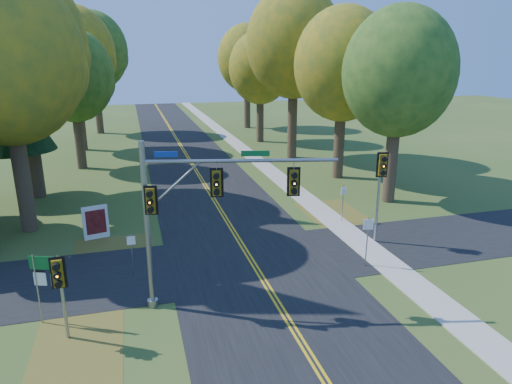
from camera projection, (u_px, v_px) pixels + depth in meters
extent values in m
plane|color=#304E1B|center=(263.00, 279.00, 20.43)|extent=(160.00, 160.00, 0.00)
cube|color=black|center=(263.00, 279.00, 20.43)|extent=(8.00, 160.00, 0.02)
cube|color=black|center=(251.00, 260.00, 22.27)|extent=(60.00, 6.00, 0.02)
cube|color=gold|center=(260.00, 279.00, 20.40)|extent=(0.10, 160.00, 0.01)
cube|color=gold|center=(265.00, 278.00, 20.45)|extent=(0.10, 160.00, 0.01)
cube|color=#9E998E|center=(386.00, 262.00, 21.99)|extent=(1.60, 160.00, 0.06)
cube|color=brown|center=(114.00, 259.00, 22.47)|extent=(4.00, 6.00, 0.00)
cube|color=brown|center=(342.00, 220.00, 27.69)|extent=(3.50, 8.00, 0.00)
cube|color=brown|center=(79.00, 345.00, 15.75)|extent=(3.00, 5.00, 0.00)
cylinder|color=#38281C|center=(22.00, 173.00, 25.20)|extent=(0.86, 0.86, 6.75)
ellipsoid|color=#A88416|center=(4.00, 57.00, 23.43)|extent=(8.00, 8.00, 9.20)
sphere|color=#A88416|center=(44.00, 72.00, 25.17)|extent=(4.80, 4.80, 4.80)
cylinder|color=#38281C|center=(391.00, 158.00, 30.51)|extent=(0.83, 0.83, 6.08)
ellipsoid|color=#547624|center=(399.00, 72.00, 28.91)|extent=(7.20, 7.20, 8.28)
sphere|color=#547624|center=(408.00, 82.00, 30.48)|extent=(4.32, 4.32, 4.32)
sphere|color=#547624|center=(388.00, 61.00, 27.72)|extent=(3.96, 3.96, 3.96)
cylinder|color=#38281C|center=(33.00, 145.00, 31.32)|extent=(0.89, 0.89, 7.42)
ellipsoid|color=#A88416|center=(18.00, 42.00, 29.39)|extent=(8.60, 8.60, 9.89)
sphere|color=#A88416|center=(51.00, 56.00, 31.27)|extent=(5.16, 5.16, 5.16)
cylinder|color=#38281C|center=(339.00, 139.00, 36.60)|extent=(0.84, 0.84, 6.30)
ellipsoid|color=#A88416|center=(343.00, 64.00, 34.93)|extent=(7.60, 7.60, 8.74)
sphere|color=#A88416|center=(354.00, 74.00, 36.59)|extent=(4.56, 4.56, 4.56)
sphere|color=#A88416|center=(332.00, 54.00, 33.67)|extent=(4.18, 4.18, 4.18)
cylinder|color=#38281C|center=(79.00, 137.00, 39.71)|extent=(0.81, 0.81, 5.62)
ellipsoid|color=#547624|center=(72.00, 75.00, 38.22)|extent=(6.80, 6.80, 7.82)
sphere|color=#547624|center=(91.00, 83.00, 39.70)|extent=(4.08, 4.08, 4.08)
sphere|color=#547624|center=(55.00, 67.00, 37.09)|extent=(3.74, 3.74, 3.74)
cylinder|color=#38281C|center=(292.00, 118.00, 43.61)|extent=(0.90, 0.90, 7.65)
ellipsoid|color=#A88416|center=(294.00, 43.00, 41.62)|extent=(8.80, 8.80, 10.12)
sphere|color=#A88416|center=(307.00, 53.00, 43.54)|extent=(5.28, 5.28, 5.28)
sphere|color=#A88416|center=(281.00, 32.00, 40.17)|extent=(4.84, 4.84, 4.84)
cylinder|color=#38281C|center=(80.00, 117.00, 47.40)|extent=(0.87, 0.87, 6.98)
ellipsoid|color=#A88416|center=(73.00, 53.00, 45.57)|extent=(8.20, 8.20, 9.43)
sphere|color=#A88416|center=(92.00, 61.00, 47.36)|extent=(4.92, 4.92, 4.92)
sphere|color=#A88416|center=(55.00, 44.00, 44.22)|extent=(4.51, 4.51, 4.51)
cylinder|color=#38281C|center=(260.00, 116.00, 52.21)|extent=(0.82, 0.82, 5.85)
ellipsoid|color=#A88416|center=(260.00, 68.00, 50.67)|extent=(7.00, 7.00, 8.05)
sphere|color=#A88416|center=(269.00, 74.00, 52.19)|extent=(4.20, 4.20, 4.20)
sphere|color=#A88416|center=(251.00, 61.00, 49.51)|extent=(3.85, 3.85, 3.85)
cylinder|color=#38281C|center=(98.00, 105.00, 57.74)|extent=(0.88, 0.88, 7.20)
ellipsoid|color=#547624|center=(93.00, 51.00, 55.86)|extent=(8.40, 8.40, 9.66)
sphere|color=#547624|center=(108.00, 58.00, 57.69)|extent=(5.04, 5.04, 5.04)
sphere|color=#547624|center=(78.00, 43.00, 54.47)|extent=(4.62, 4.62, 4.62)
cylinder|color=#38281C|center=(247.00, 104.00, 62.30)|extent=(0.85, 0.85, 6.53)
ellipsoid|color=#A88416|center=(247.00, 58.00, 60.58)|extent=(7.80, 7.80, 8.97)
sphere|color=#A88416|center=(256.00, 64.00, 62.28)|extent=(4.68, 4.68, 4.68)
sphere|color=#A88416|center=(238.00, 52.00, 59.29)|extent=(4.29, 4.29, 4.29)
cylinder|color=#38281C|center=(17.00, 175.00, 31.41)|extent=(0.50, 0.50, 3.42)
cone|color=black|center=(7.00, 110.00, 30.13)|extent=(5.60, 5.60, 5.45)
cylinder|color=gray|center=(147.00, 228.00, 17.28)|extent=(0.21, 0.21, 6.68)
cylinder|color=gray|center=(153.00, 303.00, 18.20)|extent=(0.42, 0.42, 0.29)
cylinder|color=gray|center=(241.00, 161.00, 16.69)|extent=(7.01, 1.73, 0.13)
cylinder|color=gray|center=(173.00, 187.00, 16.86)|extent=(2.12, 0.56, 1.97)
cylinder|color=gray|center=(216.00, 166.00, 16.70)|extent=(0.04, 0.04, 0.34)
cube|color=#72590C|center=(217.00, 183.00, 16.89)|extent=(0.38, 0.35, 0.95)
cube|color=black|center=(217.00, 183.00, 16.89)|extent=(0.49, 0.14, 1.13)
sphere|color=orange|center=(217.00, 184.00, 16.68)|extent=(0.17, 0.17, 0.17)
cylinder|color=black|center=(216.00, 176.00, 16.59)|extent=(0.26, 0.20, 0.23)
cylinder|color=black|center=(217.00, 184.00, 16.68)|extent=(0.26, 0.20, 0.23)
cylinder|color=black|center=(217.00, 192.00, 16.77)|extent=(0.26, 0.20, 0.23)
cylinder|color=gray|center=(294.00, 165.00, 16.82)|extent=(0.04, 0.04, 0.34)
cube|color=#72590C|center=(294.00, 182.00, 17.01)|extent=(0.38, 0.35, 0.95)
cube|color=black|center=(294.00, 182.00, 17.01)|extent=(0.49, 0.14, 1.13)
sphere|color=orange|center=(294.00, 183.00, 16.80)|extent=(0.17, 0.17, 0.17)
cylinder|color=black|center=(294.00, 175.00, 16.71)|extent=(0.26, 0.20, 0.23)
cylinder|color=black|center=(294.00, 183.00, 16.80)|extent=(0.26, 0.20, 0.23)
cylinder|color=black|center=(294.00, 191.00, 16.89)|extent=(0.26, 0.20, 0.23)
cube|color=#72590C|center=(151.00, 200.00, 16.83)|extent=(0.38, 0.35, 0.95)
cube|color=black|center=(151.00, 200.00, 16.83)|extent=(0.49, 0.14, 1.13)
sphere|color=orange|center=(150.00, 202.00, 16.62)|extent=(0.17, 0.17, 0.17)
cylinder|color=black|center=(149.00, 194.00, 16.53)|extent=(0.26, 0.20, 0.23)
cylinder|color=black|center=(150.00, 202.00, 16.62)|extent=(0.26, 0.20, 0.23)
cylinder|color=black|center=(151.00, 210.00, 16.70)|extent=(0.26, 0.20, 0.23)
cube|color=navy|center=(166.00, 154.00, 16.50)|extent=(0.85, 0.23, 0.21)
cube|color=#0C5926|center=(255.00, 153.00, 16.64)|extent=(1.03, 0.27, 0.21)
cylinder|color=#919499|center=(378.00, 199.00, 23.83)|extent=(0.13, 0.13, 4.86)
cube|color=#72590C|center=(382.00, 165.00, 23.06)|extent=(0.45, 0.42, 1.10)
cube|color=black|center=(382.00, 165.00, 23.06)|extent=(0.56, 0.18, 1.30)
sphere|color=orange|center=(383.00, 166.00, 22.82)|extent=(0.20, 0.20, 0.20)
cylinder|color=black|center=(384.00, 159.00, 22.72)|extent=(0.30, 0.24, 0.26)
cylinder|color=black|center=(383.00, 166.00, 22.82)|extent=(0.30, 0.24, 0.26)
cylinder|color=black|center=(383.00, 173.00, 22.92)|extent=(0.30, 0.24, 0.26)
cylinder|color=#919299|center=(63.00, 298.00, 15.75)|extent=(0.12, 0.12, 3.14)
cube|color=#72590C|center=(58.00, 273.00, 15.24)|extent=(0.34, 0.30, 0.98)
cube|color=black|center=(58.00, 273.00, 15.24)|extent=(0.51, 0.03, 1.16)
sphere|color=orange|center=(57.00, 276.00, 15.03)|extent=(0.18, 0.18, 0.18)
cylinder|color=black|center=(56.00, 267.00, 14.94)|extent=(0.24, 0.16, 0.24)
cylinder|color=black|center=(57.00, 276.00, 15.03)|extent=(0.24, 0.16, 0.24)
cylinder|color=black|center=(59.00, 284.00, 15.12)|extent=(0.24, 0.16, 0.24)
cylinder|color=gray|center=(38.00, 289.00, 16.70)|extent=(0.06, 0.06, 2.78)
cylinder|color=gray|center=(62.00, 291.00, 16.62)|extent=(0.06, 0.06, 2.78)
cube|color=#0C5521|center=(46.00, 263.00, 16.38)|extent=(1.23, 0.49, 0.51)
cube|color=silver|center=(46.00, 263.00, 16.38)|extent=(1.04, 0.39, 0.07)
cube|color=silver|center=(40.00, 279.00, 16.59)|extent=(0.45, 0.20, 0.51)
cube|color=black|center=(39.00, 271.00, 16.51)|extent=(0.44, 0.17, 0.09)
cube|color=silver|center=(57.00, 280.00, 16.54)|extent=(0.45, 0.20, 0.51)
cube|color=black|center=(56.00, 272.00, 16.45)|extent=(0.44, 0.17, 0.09)
cube|color=silver|center=(96.00, 222.00, 24.74)|extent=(1.34, 0.50, 1.85)
cube|color=maroon|center=(96.00, 222.00, 24.64)|extent=(1.00, 0.27, 1.34)
cube|color=silver|center=(87.00, 237.00, 24.72)|extent=(0.10, 0.10, 0.31)
cube|color=silver|center=(107.00, 234.00, 25.21)|extent=(0.10, 0.10, 0.31)
cylinder|color=gray|center=(343.00, 204.00, 27.21)|extent=(0.05, 0.05, 2.24)
cube|color=silver|center=(344.00, 191.00, 26.96)|extent=(0.41, 0.19, 0.46)
cylinder|color=gray|center=(367.00, 242.00, 21.37)|extent=(0.06, 0.06, 2.44)
cube|color=silver|center=(368.00, 224.00, 21.09)|extent=(0.45, 0.18, 0.50)
cylinder|color=gray|center=(132.00, 255.00, 20.58)|extent=(0.04, 0.04, 1.95)
cube|color=white|center=(131.00, 241.00, 20.36)|extent=(0.37, 0.03, 0.40)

